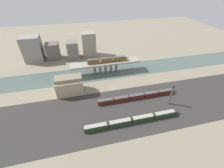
% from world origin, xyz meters
% --- Properties ---
extents(ground_plane, '(400.00, 400.00, 0.00)m').
position_xyz_m(ground_plane, '(0.00, 0.00, 0.00)').
color(ground_plane, gray).
extents(railbed_yard, '(280.00, 42.00, 0.01)m').
position_xyz_m(railbed_yard, '(0.00, -24.00, 0.00)').
color(railbed_yard, '#33302D').
rests_on(railbed_yard, ground).
extents(river_water, '(320.00, 23.67, 0.01)m').
position_xyz_m(river_water, '(0.00, 23.48, 0.00)').
color(river_water, '#4C5B56').
rests_on(river_water, ground).
extents(bridge, '(58.63, 9.65, 9.82)m').
position_xyz_m(bridge, '(-0.00, 23.48, 8.12)').
color(bridge, gray).
rests_on(bridge, ground).
extents(train_on_bridge, '(35.80, 3.04, 3.79)m').
position_xyz_m(train_on_bridge, '(2.39, 23.48, 11.67)').
color(train_on_bridge, brown).
rests_on(train_on_bridge, bridge).
extents(train_yard_near, '(58.48, 2.70, 3.54)m').
position_xyz_m(train_yard_near, '(4.86, -34.44, 1.73)').
color(train_yard_near, '#23381E').
rests_on(train_yard_near, ground).
extents(train_yard_mid, '(56.79, 2.71, 3.46)m').
position_xyz_m(train_yard_mid, '(14.78, -15.41, 1.69)').
color(train_yard_mid, '#5B1E19').
rests_on(train_yard_mid, ground).
extents(warehouse_building, '(18.29, 11.35, 13.29)m').
position_xyz_m(warehouse_building, '(-30.15, 2.12, 6.32)').
color(warehouse_building, tan).
rests_on(warehouse_building, ground).
extents(signal_tower, '(1.00, 1.00, 14.48)m').
position_xyz_m(signal_tower, '(32.64, -25.20, 7.07)').
color(signal_tower, '#4C4C51').
rests_on(signal_tower, ground).
extents(city_block_far_left, '(17.09, 13.58, 23.79)m').
position_xyz_m(city_block_far_left, '(-63.10, 62.10, 11.89)').
color(city_block_far_left, gray).
rests_on(city_block_far_left, ground).
extents(city_block_left, '(12.20, 11.88, 15.90)m').
position_xyz_m(city_block_left, '(-45.35, 61.93, 7.95)').
color(city_block_left, '#605B56').
rests_on(city_block_left, ground).
extents(city_block_center, '(10.76, 12.87, 17.23)m').
position_xyz_m(city_block_center, '(-25.92, 58.89, 8.61)').
color(city_block_center, slate).
rests_on(city_block_center, ground).
extents(city_block_right, '(13.28, 10.68, 23.73)m').
position_xyz_m(city_block_right, '(-9.32, 61.45, 11.86)').
color(city_block_right, gray).
rests_on(city_block_right, ground).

